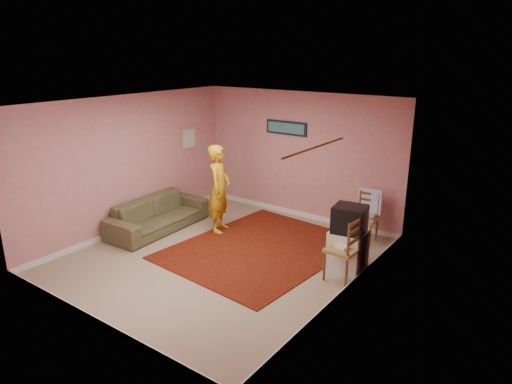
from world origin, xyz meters
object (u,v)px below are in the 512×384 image
Objects in this scene: chair_b at (343,242)px; crt_tv at (349,219)px; tv_cabinet at (348,251)px; sofa at (158,214)px; person at (219,189)px; chair_a at (365,213)px.

crt_tv is at bearing -167.56° from chair_b.
sofa is (-3.75, -0.54, -0.03)m from tv_cabinet.
crt_tv is at bearing -113.74° from person.
chair_a is at bearing 92.42° from crt_tv.
person reaches higher than tv_cabinet.
sofa is (-3.75, -0.54, -0.57)m from crt_tv.
crt_tv is 1.11× the size of chair_a.
chair_b is at bearing -119.98° from person.
chair_b is 3.82m from sofa.
chair_a is 0.24× the size of sofa.
tv_cabinet is 3.79m from sofa.
crt_tv is (-0.00, -0.00, 0.55)m from tv_cabinet.
person is at bearing 168.87° from crt_tv.
sofa is 1.32m from person.
person is at bearing -59.33° from sofa.
chair_b is (0.05, -0.31, 0.29)m from tv_cabinet.
chair_b is 0.26× the size of sofa.
person reaches higher than chair_b.
crt_tv is 0.32× the size of person.
person reaches higher than chair_a.
crt_tv is 1.00× the size of chair_b.
chair_a is at bearing -166.82° from chair_b.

